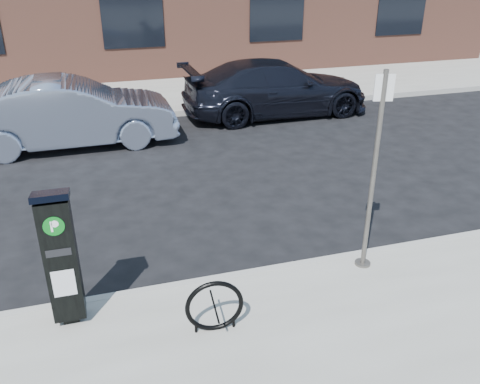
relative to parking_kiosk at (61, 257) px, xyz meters
name	(u,v)px	position (x,y,z in m)	size (l,w,h in m)	color
ground	(236,282)	(2.17, 0.35, -1.03)	(120.00, 120.00, 0.00)	black
sidewalk_far	(132,71)	(2.17, 14.35, -0.96)	(60.00, 12.00, 0.15)	gray
curb_near	(237,278)	(2.17, 0.33, -0.96)	(60.00, 0.12, 0.16)	#9E9B93
curb_far	(154,115)	(2.17, 8.37, -0.96)	(60.00, 0.12, 0.16)	#9E9B93
parking_kiosk	(61,257)	(0.00, 0.00, 0.00)	(0.40, 0.35, 1.73)	black
sign_pole	(373,176)	(3.95, 0.05, 0.48)	(0.24, 0.22, 2.75)	#5C5851
bike_rack	(214,306)	(1.61, -0.68, -0.55)	(0.68, 0.11, 0.68)	black
car_silver	(71,113)	(0.06, 6.75, -0.25)	(1.66, 4.76, 1.57)	#8692AB
car_dark	(276,88)	(5.49, 7.75, -0.28)	(2.11, 5.18, 1.50)	black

